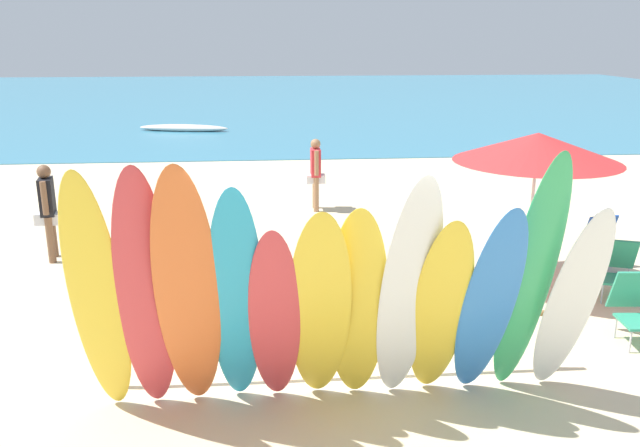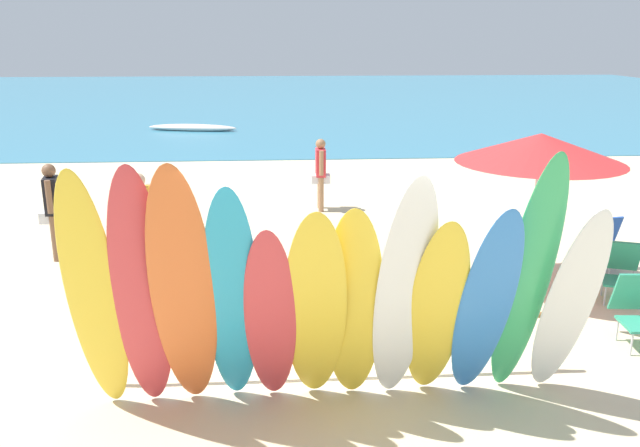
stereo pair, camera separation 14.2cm
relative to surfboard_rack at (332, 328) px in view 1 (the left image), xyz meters
name	(u,v)px [view 1 (the left image)]	position (x,y,z in m)	size (l,w,h in m)	color
ground	(286,151)	(0.00, 14.00, -0.57)	(60.00, 60.00, 0.00)	beige
ocean_water	(275,97)	(0.00, 32.42, -0.56)	(60.00, 40.00, 0.02)	teal
surfboard_rack	(332,328)	(0.00, 0.00, 0.00)	(4.73, 0.07, 0.69)	brown
surfboard_yellow_0	(98,300)	(-2.14, -0.67, 0.68)	(0.48, 0.08, 2.59)	yellow
surfboard_red_1	(146,296)	(-1.72, -0.67, 0.69)	(0.51, 0.08, 2.62)	#D13D42
surfboard_orange_2	(188,296)	(-1.35, -0.73, 0.71)	(0.57, 0.08, 2.70)	orange
surfboard_teal_3	(236,302)	(-0.93, -0.66, 0.60)	(0.49, 0.07, 2.49)	#289EC6
surfboard_red_4	(275,319)	(-0.59, -0.62, 0.41)	(0.48, 0.07, 2.07)	#D13D42
surfboard_yellow_5	(320,311)	(-0.18, -0.65, 0.49)	(0.58, 0.06, 2.26)	yellow
surfboard_yellow_6	(357,308)	(0.17, -0.59, 0.48)	(0.56, 0.07, 2.18)	yellow
surfboard_white_7	(408,294)	(0.62, -0.69, 0.64)	(0.53, 0.06, 2.53)	white
surfboard_yellow_8	(440,311)	(0.95, -0.63, 0.43)	(0.54, 0.08, 2.13)	yellow
surfboard_blue_9	(489,306)	(1.39, -0.68, 0.49)	(0.52, 0.07, 2.25)	#337AD1
surfboard_green_10	(530,279)	(1.79, -0.61, 0.72)	(0.47, 0.08, 2.66)	#38B266
surfboard_white_11	(571,303)	(2.21, -0.63, 0.47)	(0.52, 0.07, 2.18)	white
beachgoer_near_rack	(138,218)	(-2.53, 3.28, 0.32)	(0.40, 0.54, 1.55)	tan
beachgoer_by_water	(316,169)	(0.37, 6.86, 0.28)	(0.38, 0.56, 1.47)	#9E704C
beachgoer_photographing	(48,206)	(-4.08, 4.13, 0.32)	(0.40, 0.58, 1.55)	brown
beach_chair_red	(637,305)	(3.67, 0.61, -0.14)	(0.55, 0.70, 0.83)	#B7B7BC
beach_chair_blue	(618,266)	(4.15, 1.93, -0.15)	(0.74, 0.88, 0.79)	#B7B7BC
beach_chair_striped	(604,242)	(4.49, 2.94, -0.14)	(0.60, 0.71, 0.84)	#B7B7BC
beach_umbrella	(537,147)	(3.03, 2.33, 1.45)	(2.26, 2.26, 2.22)	silver
distant_boat	(184,128)	(-3.68, 18.65, -0.45)	(3.46, 1.31, 0.27)	silver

